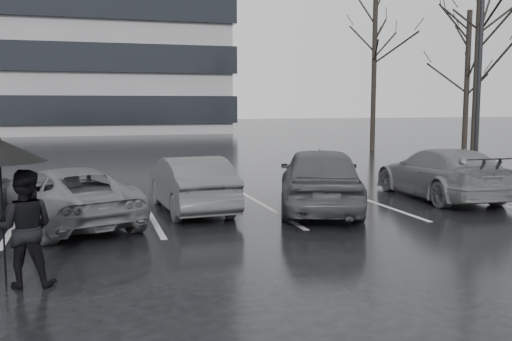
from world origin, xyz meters
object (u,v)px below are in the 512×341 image
object	(u,v)px
car_east	(441,173)
tree_east	(477,67)
car_west_b	(67,196)
tree_north	(374,70)
pedestrian_right	(25,228)
car_main	(320,178)
car_west_a	(191,184)
tree_ne	(467,83)
lamp_post	(480,57)

from	to	relation	value
car_east	tree_east	world-z (taller)	tree_east
car_west_b	tree_east	world-z (taller)	tree_east
tree_east	tree_north	bearing A→B (deg)	98.13
tree_north	pedestrian_right	bearing A→B (deg)	-128.73
car_main	car_west_a	xyz separation A→B (m)	(-2.88, 0.84, -0.13)
pedestrian_right	tree_east	world-z (taller)	tree_east
car_east	tree_ne	world-z (taller)	tree_ne
car_west_a	lamp_post	xyz separation A→B (m)	(11.62, 5.03, 3.56)
car_main	tree_east	size ratio (longest dim) A/B	0.56
tree_north	tree_east	bearing A→B (deg)	-81.87
tree_east	tree_ne	size ratio (longest dim) A/B	1.14
car_west_b	tree_east	size ratio (longest dim) A/B	0.54
pedestrian_right	tree_ne	size ratio (longest dim) A/B	0.23
car_west_a	car_east	size ratio (longest dim) A/B	0.85
car_east	tree_north	world-z (taller)	tree_north
pedestrian_right	tree_east	xyz separation A→B (m)	(16.34, 12.13, 3.20)
car_west_b	tree_ne	bearing A→B (deg)	-166.30
pedestrian_right	tree_east	distance (m)	20.60
tree_ne	car_west_b	bearing A→B (deg)	-146.71
car_west_b	tree_ne	xyz separation A→B (m)	(18.45, 12.11, 2.90)
lamp_post	tree_north	bearing A→B (deg)	86.22
car_main	tree_east	xyz separation A→B (m)	(10.35, 8.13, 3.24)
car_east	car_west_b	bearing A→B (deg)	7.22
car_east	tree_ne	distance (m)	14.86
car_main	lamp_post	size ratio (longest dim) A/B	0.49
car_west_b	car_east	bearing A→B (deg)	164.84
car_west_a	tree_ne	size ratio (longest dim) A/B	0.55
car_east	pedestrian_right	xyz separation A→B (m)	(-9.73, -4.74, 0.14)
tree_north	car_main	bearing A→B (deg)	-121.71
car_west_a	pedestrian_right	size ratio (longest dim) A/B	2.41
lamp_post	pedestrian_right	bearing A→B (deg)	-146.17
car_main	car_east	distance (m)	3.81
car_west_a	tree_east	bearing A→B (deg)	-154.53
tree_ne	car_east	bearing A→B (deg)	-128.66
tree_ne	tree_north	bearing A→B (deg)	139.40
tree_east	car_west_a	bearing A→B (deg)	-151.14
tree_east	tree_ne	world-z (taller)	tree_east
lamp_post	tree_east	distance (m)	2.78
car_main	car_east	xyz separation A→B (m)	(3.73, 0.74, -0.10)
pedestrian_right	tree_ne	world-z (taller)	tree_ne
car_east	car_west_a	bearing A→B (deg)	1.93
tree_east	lamp_post	bearing A→B (deg)	-125.52
car_west_b	tree_east	xyz separation A→B (m)	(15.95, 8.11, 3.40)
pedestrian_right	tree_north	world-z (taller)	tree_north
car_main	lamp_post	bearing A→B (deg)	-126.91
tree_east	tree_north	distance (m)	7.08
car_east	lamp_post	distance (m)	7.99
tree_east	tree_ne	xyz separation A→B (m)	(2.50, 4.00, -0.50)
tree_north	lamp_post	bearing A→B (deg)	-93.78
car_west_a	car_west_b	world-z (taller)	car_west_a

